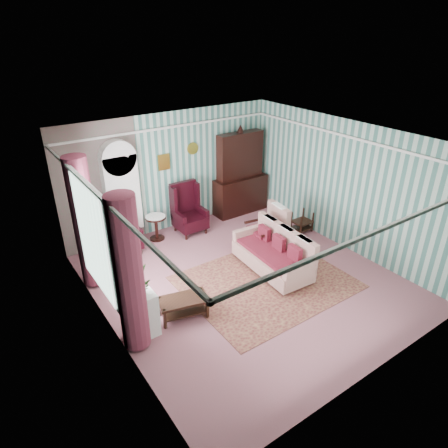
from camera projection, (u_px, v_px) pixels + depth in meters
floor at (245, 280)px, 8.16m from camera, size 6.00×6.00×0.00m
room_shell at (214, 193)px, 7.07m from camera, size 5.53×6.02×2.91m
bookcase at (123, 199)px, 9.05m from camera, size 0.80×0.28×2.24m
dresser_hutch at (241, 171)px, 10.58m from camera, size 1.50×0.56×2.36m
wingback_left at (122, 228)px, 8.86m from camera, size 0.76×0.80×1.25m
wingback_right at (190, 209)px, 9.75m from camera, size 0.76×0.80×1.25m
seated_woman at (122, 229)px, 8.88m from camera, size 0.44×0.40×1.18m
round_side_table at (156, 228)px, 9.58m from camera, size 0.50×0.50×0.60m
nest_table at (302, 221)px, 9.95m from camera, size 0.45×0.38×0.54m
plant_stand at (140, 317)px, 6.54m from camera, size 0.55×0.35×0.80m
rug at (266, 282)px, 8.09m from camera, size 3.20×2.60×0.01m
sofa at (272, 249)px, 8.26m from camera, size 1.09×1.92×1.05m
floral_armchair at (266, 231)px, 9.07m from camera, size 0.91×0.96×0.94m
coffee_table at (184, 308)px, 7.07m from camera, size 0.95×0.65×0.39m
potted_plant_a at (139, 291)px, 6.17m from camera, size 0.43×0.41×0.39m
potted_plant_b at (139, 279)px, 6.32m from camera, size 0.33×0.28×0.54m
potted_plant_c at (131, 286)px, 6.29m from camera, size 0.22×0.22×0.39m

